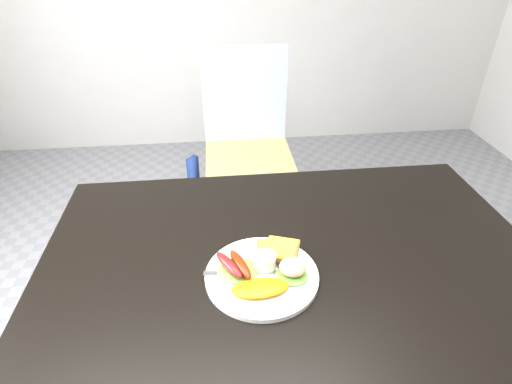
# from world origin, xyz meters

# --- Properties ---
(dining_table) EXTENTS (1.20, 0.80, 0.04)m
(dining_table) POSITION_xyz_m (0.00, 0.00, 0.73)
(dining_table) COLOR black
(dining_table) RESTS_ON ground
(dining_chair) EXTENTS (0.43, 0.43, 0.05)m
(dining_chair) POSITION_xyz_m (-0.01, 1.06, 0.45)
(dining_chair) COLOR tan
(dining_chair) RESTS_ON ground
(person) EXTENTS (0.64, 0.47, 1.64)m
(person) POSITION_xyz_m (-0.28, 0.57, 0.82)
(person) COLOR navy
(person) RESTS_ON ground
(plate) EXTENTS (0.25, 0.25, 0.01)m
(plate) POSITION_xyz_m (-0.08, -0.06, 0.76)
(plate) COLOR white
(plate) RESTS_ON dining_table
(lettuce_left) EXTENTS (0.11, 0.10, 0.01)m
(lettuce_left) POSITION_xyz_m (-0.14, -0.04, 0.77)
(lettuce_left) COLOR olive
(lettuce_left) RESTS_ON plate
(lettuce_right) EXTENTS (0.09, 0.08, 0.01)m
(lettuce_right) POSITION_xyz_m (-0.02, -0.07, 0.77)
(lettuce_right) COLOR #5B9037
(lettuce_right) RESTS_ON plate
(omelette) EXTENTS (0.13, 0.06, 0.02)m
(omelette) POSITION_xyz_m (-0.09, -0.11, 0.77)
(omelette) COLOR orange
(omelette) RESTS_ON plate
(sausage_a) EXTENTS (0.07, 0.10, 0.02)m
(sausage_a) POSITION_xyz_m (-0.15, -0.04, 0.78)
(sausage_a) COLOR maroon
(sausage_a) RESTS_ON lettuce_left
(sausage_b) EXTENTS (0.06, 0.10, 0.02)m
(sausage_b) POSITION_xyz_m (-0.13, -0.04, 0.78)
(sausage_b) COLOR maroon
(sausage_b) RESTS_ON lettuce_left
(ramekin) EXTENTS (0.06, 0.06, 0.03)m
(ramekin) POSITION_xyz_m (-0.07, -0.04, 0.78)
(ramekin) COLOR white
(ramekin) RESTS_ON plate
(toast_a) EXTENTS (0.08, 0.08, 0.01)m
(toast_a) POSITION_xyz_m (-0.05, 0.01, 0.77)
(toast_a) COLOR brown
(toast_a) RESTS_ON plate
(toast_b) EXTENTS (0.10, 0.10, 0.01)m
(toast_b) POSITION_xyz_m (-0.03, -0.00, 0.78)
(toast_b) COLOR olive
(toast_b) RESTS_ON toast_a
(potato_salad) EXTENTS (0.07, 0.06, 0.03)m
(potato_salad) POSITION_xyz_m (-0.02, -0.07, 0.79)
(potato_salad) COLOR beige
(potato_salad) RESTS_ON lettuce_right
(fork) EXTENTS (0.17, 0.03, 0.00)m
(fork) POSITION_xyz_m (-0.13, -0.05, 0.76)
(fork) COLOR #ADAFB7
(fork) RESTS_ON plate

